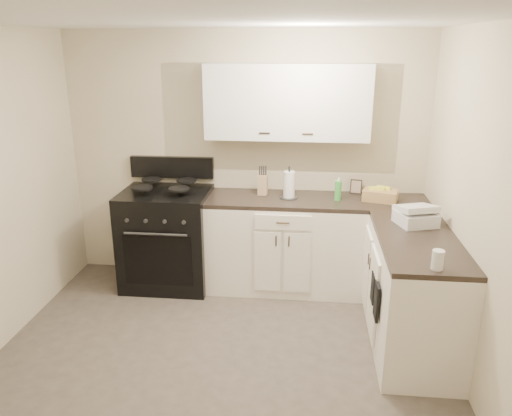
# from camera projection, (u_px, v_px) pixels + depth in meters

# --- Properties ---
(floor) EXTENTS (3.60, 3.60, 0.00)m
(floor) POSITION_uv_depth(u_px,v_px,m) (216.00, 374.00, 3.74)
(floor) COLOR #473F38
(floor) RESTS_ON ground
(ceiling) EXTENTS (3.60, 3.60, 0.00)m
(ceiling) POSITION_uv_depth(u_px,v_px,m) (206.00, 19.00, 2.96)
(ceiling) COLOR white
(ceiling) RESTS_ON wall_back
(wall_back) EXTENTS (3.60, 0.00, 3.60)m
(wall_back) POSITION_uv_depth(u_px,v_px,m) (245.00, 159.00, 5.05)
(wall_back) COLOR beige
(wall_back) RESTS_ON ground
(wall_right) EXTENTS (0.00, 3.60, 3.60)m
(wall_right) POSITION_uv_depth(u_px,v_px,m) (490.00, 227.00, 3.18)
(wall_right) COLOR beige
(wall_right) RESTS_ON ground
(wall_front) EXTENTS (3.60, 0.00, 3.60)m
(wall_front) POSITION_uv_depth(u_px,v_px,m) (110.00, 395.00, 1.65)
(wall_front) COLOR beige
(wall_front) RESTS_ON ground
(base_cabinets_back) EXTENTS (1.55, 0.60, 0.90)m
(base_cabinets_back) POSITION_uv_depth(u_px,v_px,m) (284.00, 245.00, 4.98)
(base_cabinets_back) COLOR white
(base_cabinets_back) RESTS_ON floor
(base_cabinets_right) EXTENTS (0.60, 1.90, 0.90)m
(base_cabinets_right) POSITION_uv_depth(u_px,v_px,m) (406.00, 279.00, 4.26)
(base_cabinets_right) COLOR white
(base_cabinets_right) RESTS_ON floor
(countertop_back) EXTENTS (1.55, 0.60, 0.04)m
(countertop_back) POSITION_uv_depth(u_px,v_px,m) (285.00, 200.00, 4.83)
(countertop_back) COLOR black
(countertop_back) RESTS_ON base_cabinets_back
(countertop_right) EXTENTS (0.60, 1.90, 0.04)m
(countertop_right) POSITION_uv_depth(u_px,v_px,m) (411.00, 227.00, 4.11)
(countertop_right) COLOR black
(countertop_right) RESTS_ON base_cabinets_right
(upper_cabinets) EXTENTS (1.55, 0.30, 0.70)m
(upper_cabinets) POSITION_uv_depth(u_px,v_px,m) (287.00, 102.00, 4.69)
(upper_cabinets) COLOR silver
(upper_cabinets) RESTS_ON wall_back
(stove) EXTENTS (0.86, 0.74, 1.04)m
(stove) POSITION_uv_depth(u_px,v_px,m) (168.00, 240.00, 5.07)
(stove) COLOR black
(stove) RESTS_ON floor
(knife_block) EXTENTS (0.10, 0.09, 0.20)m
(knife_block) POSITION_uv_depth(u_px,v_px,m) (263.00, 185.00, 4.91)
(knife_block) COLOR tan
(knife_block) RESTS_ON countertop_back
(paper_towel) EXTENTS (0.11, 0.11, 0.26)m
(paper_towel) POSITION_uv_depth(u_px,v_px,m) (289.00, 185.00, 4.78)
(paper_towel) COLOR white
(paper_towel) RESTS_ON countertop_back
(soap_bottle) EXTENTS (0.07, 0.07, 0.19)m
(soap_bottle) POSITION_uv_depth(u_px,v_px,m) (338.00, 191.00, 4.73)
(soap_bottle) COLOR green
(soap_bottle) RESTS_ON countertop_back
(picture_frame) EXTENTS (0.12, 0.06, 0.14)m
(picture_frame) POSITION_uv_depth(u_px,v_px,m) (356.00, 187.00, 4.95)
(picture_frame) COLOR black
(picture_frame) RESTS_ON countertop_back
(wicker_basket) EXTENTS (0.36, 0.29, 0.10)m
(wicker_basket) POSITION_uv_depth(u_px,v_px,m) (380.00, 195.00, 4.73)
(wicker_basket) COLOR tan
(wicker_basket) RESTS_ON countertop_right
(countertop_grill) EXTENTS (0.36, 0.35, 0.11)m
(countertop_grill) POSITION_uv_depth(u_px,v_px,m) (416.00, 218.00, 4.10)
(countertop_grill) COLOR silver
(countertop_grill) RESTS_ON countertop_right
(glass_jar) EXTENTS (0.09, 0.09, 0.13)m
(glass_jar) POSITION_uv_depth(u_px,v_px,m) (438.00, 260.00, 3.28)
(glass_jar) COLOR silver
(glass_jar) RESTS_ON countertop_right
(oven_mitt_near) EXTENTS (0.02, 0.16, 0.28)m
(oven_mitt_near) POSITION_uv_depth(u_px,v_px,m) (377.00, 301.00, 3.72)
(oven_mitt_near) COLOR black
(oven_mitt_near) RESTS_ON base_cabinets_right
(oven_mitt_far) EXTENTS (0.02, 0.14, 0.24)m
(oven_mitt_far) POSITION_uv_depth(u_px,v_px,m) (373.00, 288.00, 3.93)
(oven_mitt_far) COLOR black
(oven_mitt_far) RESTS_ON base_cabinets_right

